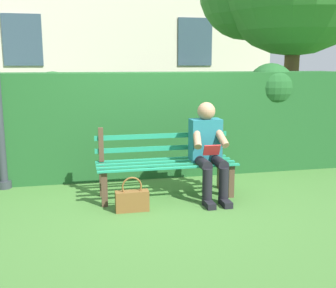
% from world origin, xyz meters
% --- Properties ---
extents(ground, '(60.00, 60.00, 0.00)m').
position_xyz_m(ground, '(0.00, 0.00, 0.00)').
color(ground, '#3D6B2D').
extents(park_bench, '(1.70, 0.54, 0.86)m').
position_xyz_m(park_bench, '(0.00, -0.07, 0.42)').
color(park_bench, '#4C3828').
rests_on(park_bench, ground).
extents(person_seated, '(0.44, 0.73, 1.16)m').
position_xyz_m(person_seated, '(-0.50, 0.10, 0.61)').
color(person_seated, '#1E6672').
rests_on(person_seated, ground).
extents(hedge_backdrop, '(5.88, 0.88, 1.63)m').
position_xyz_m(hedge_backdrop, '(-0.15, -1.21, 0.79)').
color(hedge_backdrop, '#1E5123').
rests_on(hedge_backdrop, ground).
extents(handbag, '(0.37, 0.13, 0.40)m').
position_xyz_m(handbag, '(0.48, 0.42, 0.13)').
color(handbag, brown).
rests_on(handbag, ground).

